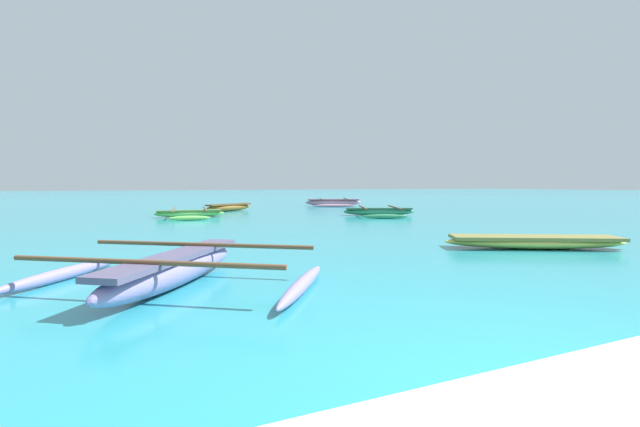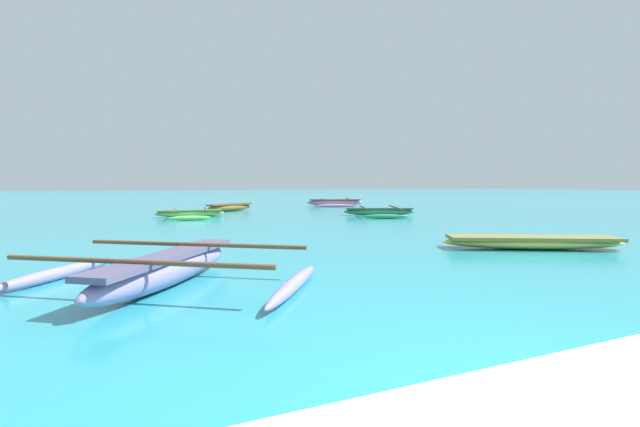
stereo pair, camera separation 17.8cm
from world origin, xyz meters
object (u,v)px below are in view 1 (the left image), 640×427
(moored_boat_3, at_px, (379,211))
(moored_boat_1, at_px, (189,213))
(moored_boat_2, at_px, (534,241))
(moored_boat_4, at_px, (176,269))
(moored_boat_5, at_px, (333,202))
(moored_boat_0, at_px, (229,207))

(moored_boat_3, bearing_deg, moored_boat_1, -173.29)
(moored_boat_1, xyz_separation_m, moored_boat_3, (8.56, -2.63, 0.02))
(moored_boat_1, xyz_separation_m, moored_boat_2, (6.18, -13.33, -0.01))
(moored_boat_3, distance_m, moored_boat_4, 15.30)
(moored_boat_1, height_order, moored_boat_5, moored_boat_5)
(moored_boat_4, distance_m, moored_boat_5, 24.06)
(moored_boat_2, distance_m, moored_boat_5, 20.57)
(moored_boat_0, height_order, moored_boat_2, moored_boat_0)
(moored_boat_0, bearing_deg, moored_boat_3, -78.63)
(moored_boat_5, bearing_deg, moored_boat_1, -125.39)
(moored_boat_4, height_order, moored_boat_5, moored_boat_5)
(moored_boat_3, xyz_separation_m, moored_boat_4, (-10.47, -11.15, 0.05))
(moored_boat_0, distance_m, moored_boat_2, 17.47)
(moored_boat_2, bearing_deg, moored_boat_4, -149.27)
(moored_boat_2, height_order, moored_boat_3, moored_boat_3)
(moored_boat_3, xyz_separation_m, moored_boat_5, (2.07, 9.38, 0.05))
(moored_boat_0, distance_m, moored_boat_5, 8.54)
(moored_boat_3, relative_size, moored_boat_5, 1.09)
(moored_boat_2, distance_m, moored_boat_3, 10.96)
(moored_boat_3, relative_size, moored_boat_4, 0.94)
(moored_boat_0, height_order, moored_boat_1, moored_boat_0)
(moored_boat_2, height_order, moored_boat_5, moored_boat_5)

